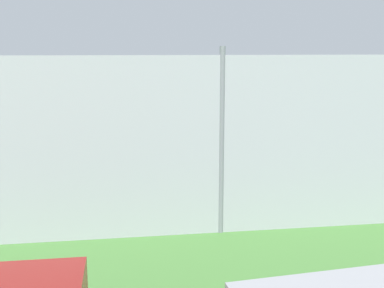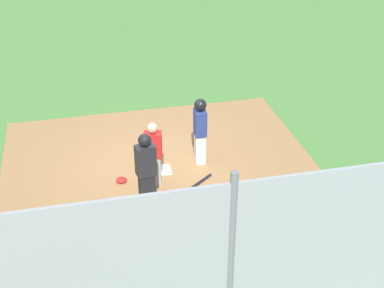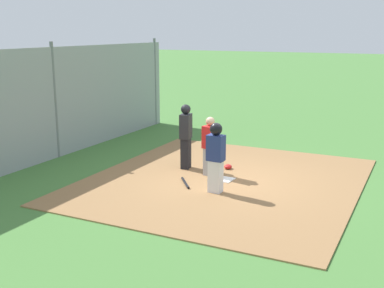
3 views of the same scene
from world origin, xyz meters
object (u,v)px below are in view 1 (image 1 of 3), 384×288
umpire (170,142)px  catcher_mask (151,165)px  home_plate (183,163)px  runner (215,130)px  baseball_bat (213,168)px  catcher (177,141)px

umpire → catcher_mask: bearing=11.6°
catcher_mask → home_plate: bearing=16.5°
runner → baseball_bat: size_ratio=2.04×
home_plate → umpire: 1.69m
umpire → catcher_mask: (-0.43, 1.05, -0.85)m
catcher → runner: 1.38m
umpire → home_plate: bearing=-31.9°
home_plate → catcher_mask: bearing=-163.5°
home_plate → baseball_bat: baseball_bat is taller
catcher → baseball_bat: 1.25m
runner → home_plate: bearing=14.0°
catcher_mask → baseball_bat: bearing=-14.5°
catcher → umpire: bearing=173.3°
baseball_bat → catcher_mask: size_ratio=3.32×
home_plate → umpire: umpire is taller
runner → catcher_mask: 2.14m
catcher_mask → runner: bearing=13.4°
home_plate → catcher_mask: (-0.95, -0.28, 0.05)m
home_plate → runner: runner is taller
umpire → runner: umpire is taller
runner → catcher_mask: runner is taller
umpire → baseball_bat: umpire is taller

